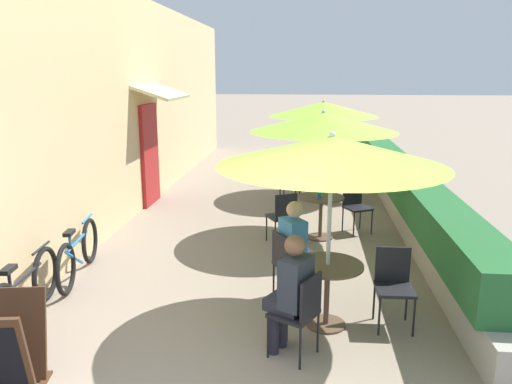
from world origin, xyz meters
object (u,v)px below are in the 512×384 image
Objects in this scene: cafe_chair_mid_right at (283,214)px; patio_umbrella_near at (332,151)px; cafe_chair_mid_left at (355,203)px; patio_table_far at (322,174)px; seated_patron_near_back at (291,290)px; coffee_cup_mid at (319,195)px; bicycle_second at (78,253)px; cafe_chair_far_right at (349,179)px; menu_board at (5,347)px; cafe_chair_far_left at (291,176)px; patio_table_mid at (321,208)px; bicycle_leaning at (25,292)px; cafe_chair_near_back at (301,309)px; patio_umbrella_mid at (323,122)px; patio_table_near at (327,281)px; cafe_chair_near_right at (288,261)px; coffee_cup_far at (326,163)px; cafe_chair_far_back at (325,168)px; seated_patron_near_right at (297,246)px; patio_umbrella_far at (324,109)px; cafe_chair_near_left at (394,281)px.

patio_umbrella_near is at bearing -104.31° from cafe_chair_mid_right.
cafe_chair_mid_left is 2.57m from patio_table_far.
seated_patron_near_back reaches higher than coffee_cup_mid.
cafe_chair_mid_right is 0.50× the size of bicycle_second.
menu_board is (-3.48, -6.95, -0.10)m from cafe_chair_far_right.
cafe_chair_mid_left and cafe_chair_far_left have the same top height.
bicycle_leaning is at bearing -135.64° from patio_table_mid.
cafe_chair_near_back reaches higher than patio_table_far.
cafe_chair_far_right is (0.94, 6.17, 0.00)m from cafe_chair_near_back.
bicycle_second is 2.06× the size of menu_board.
patio_umbrella_mid reaches higher than coffee_cup_mid.
patio_table_near is 0.89× the size of cafe_chair_mid_right.
cafe_chair_near_right is at bearing 127.64° from patio_umbrella_near.
bicycle_leaning reaches higher than patio_table_mid.
coffee_cup_far is at bearing 46.36° from bicycle_second.
patio_umbrella_near reaches higher than cafe_chair_far_left.
cafe_chair_far_left is at bearing 31.19° from cafe_chair_near_back.
patio_table_near is 3.47m from cafe_chair_mid_left.
patio_umbrella_mid reaches higher than patio_table_far.
patio_umbrella_near is 1.46m from seated_patron_near_back.
cafe_chair_near_right is 1.00× the size of cafe_chair_far_left.
coffee_cup_far is (0.23, 3.04, 0.00)m from coffee_cup_mid.
cafe_chair_far_back is at bearing 57.18° from bicycle_leaning.
seated_patron_near_right is at bearing 121.63° from cafe_chair_far_right.
seated_patron_near_right reaches higher than cafe_chair_near_back.
seated_patron_near_right reaches higher than patio_table_far.
patio_umbrella_far reaches higher than seated_patron_near_right.
cafe_chair_far_right is at bearing 135.63° from cafe_chair_near_right.
patio_table_far is 5.99m from bicycle_second.
seated_patron_near_back is at bearing -28.30° from cafe_chair_near_right.
cafe_chair_far_back is (0.77, 1.00, 0.00)m from cafe_chair_far_left.
patio_umbrella_mid is 2.74× the size of cafe_chair_far_left.
patio_umbrella_far is 2.74× the size of cafe_chair_far_left.
seated_patron_near_back is 3.25m from cafe_chair_mid_right.
cafe_chair_near_left is 0.70× the size of seated_patron_near_back.
cafe_chair_near_right is at bearing -95.66° from patio_table_far.
coffee_cup_far is (0.46, 6.65, 0.25)m from cafe_chair_near_back.
cafe_chair_near_left is at bearing 64.53° from cafe_chair_mid_left.
coffee_cup_mid is at bearing 2.19° from cafe_chair_mid_right.
menu_board is at bearing -81.26° from seated_patron_near_right.
menu_board is at bearing -145.91° from cafe_chair_mid_right.
bicycle_second is (-3.92, -2.42, -0.17)m from cafe_chair_mid_left.
patio_table_near is at bearing -2.79° from seated_patron_near_back.
patio_umbrella_near is at bearing -1.49° from bicycle_leaning.
cafe_chair_far_left is at bearing 102.57° from patio_table_mid.
patio_umbrella_near is (0.00, -0.00, 1.43)m from patio_table_near.
seated_patron_near_right is 5.03m from cafe_chair_far_left.
bicycle_second is (-2.86, 0.42, -0.17)m from cafe_chair_near_right.
coffee_cup_far is (-0.42, 2.56, 0.25)m from cafe_chair_mid_left.
patio_umbrella_mid is 3.07m from cafe_chair_far_left.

